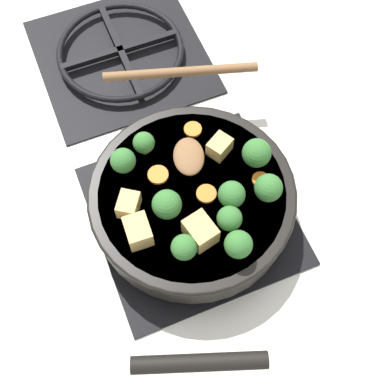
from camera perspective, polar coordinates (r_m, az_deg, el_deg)
The scene contains 22 objects.
ground_plane at distance 0.88m, azimuth -0.00°, elevation -2.51°, with size 2.40×2.40×0.00m, color silver.
front_burner_grate at distance 0.87m, azimuth -0.00°, elevation -2.19°, with size 0.31×0.31×0.03m.
rear_burner_grate at distance 1.06m, azimuth -7.60°, elevation 14.47°, with size 0.31×0.31×0.03m.
skillet_pan at distance 0.83m, azimuth 0.01°, elevation -0.97°, with size 0.33×0.43×0.06m.
wooden_spoon at distance 0.88m, azimuth -0.89°, elevation 9.30°, with size 0.25×0.24×0.02m.
tofu_cube_center_large at distance 0.83m, azimuth 2.95°, elevation 4.85°, with size 0.04×0.03×0.03m, color tan.
tofu_cube_near_handle at distance 0.76m, azimuth 0.90°, elevation -4.21°, with size 0.04×0.04×0.04m, color tan.
tofu_cube_east_chunk at distance 0.78m, azimuth -6.78°, elevation -1.38°, with size 0.04×0.03×0.03m, color tan.
tofu_cube_west_chunk at distance 0.76m, azimuth -5.78°, elevation -4.19°, with size 0.04×0.03×0.03m, color tan.
broccoli_floret_near_spoon at distance 0.78m, azimuth 8.15°, elevation 0.42°, with size 0.04×0.04×0.05m.
broccoli_floret_center_top at distance 0.76m, azimuth -2.70°, elevation -1.35°, with size 0.04×0.04×0.05m.
broccoli_floret_east_rim at distance 0.74m, azimuth 4.97°, elevation -5.60°, with size 0.04×0.04×0.05m.
broccoli_floret_west_rim at distance 0.74m, azimuth -0.85°, elevation -5.93°, with size 0.04×0.04×0.04m.
broccoli_floret_north_edge at distance 0.81m, azimuth 6.91°, elevation 4.13°, with size 0.04×0.04×0.05m.
broccoli_floret_south_cluster at distance 0.81m, azimuth -7.36°, elevation 3.31°, with size 0.04×0.04×0.05m.
broccoli_floret_mid_floret at distance 0.82m, azimuth -5.16°, elevation 5.23°, with size 0.03×0.03×0.04m.
broccoli_floret_small_inner at distance 0.76m, azimuth 4.02°, elevation -2.86°, with size 0.04×0.04×0.04m.
broccoli_floret_tall_stem at distance 0.77m, azimuth 4.25°, elevation -0.29°, with size 0.04×0.04×0.05m.
carrot_slice_orange_thin at distance 0.82m, azimuth 7.32°, elevation 1.31°, with size 0.03×0.03×0.01m, color orange.
carrot_slice_near_center at distance 0.80m, azimuth 1.54°, elevation -0.19°, with size 0.03×0.03×0.01m, color orange.
carrot_slice_edge_slice at distance 0.86m, azimuth 0.09°, elevation 6.69°, with size 0.03×0.03×0.01m, color orange.
carrot_slice_under_broccoli at distance 0.82m, azimuth -3.64°, elevation 1.84°, with size 0.03×0.03×0.01m, color orange.
Camera 1 is at (-0.14, -0.33, 0.80)m, focal length 50.00 mm.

